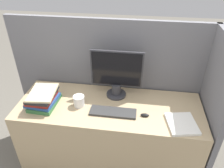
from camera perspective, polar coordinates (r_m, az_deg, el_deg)
cubicle_panel_rear at (r=2.28m, az=0.61°, el=-0.94°), size 2.07×0.04×1.44m
cubicle_panel_right at (r=2.10m, az=23.75°, el=-7.55°), size 0.04×0.68×1.44m
desk at (r=2.23m, az=-0.67°, el=-13.23°), size 1.67×0.62×0.76m
monitor at (r=1.99m, az=1.18°, el=2.19°), size 0.47×0.19×0.46m
keyboard at (r=1.89m, az=0.27°, el=-7.35°), size 0.40×0.13×0.02m
mouse at (r=1.88m, az=8.58°, el=-8.05°), size 0.07×0.04×0.03m
coffee_cup at (r=1.97m, az=-8.62°, el=-4.42°), size 0.10×0.10×0.10m
book_stack at (r=2.04m, az=-17.59°, el=-3.57°), size 0.26×0.31×0.14m
paper_pile at (r=1.87m, az=17.77°, el=-9.86°), size 0.27×0.29×0.02m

